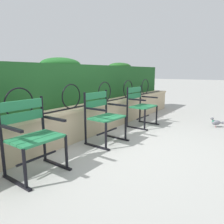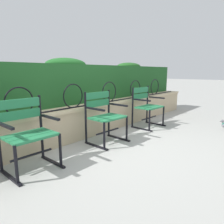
# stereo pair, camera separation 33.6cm
# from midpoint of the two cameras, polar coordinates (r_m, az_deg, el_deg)

# --- Properties ---
(ground_plane) EXTENTS (60.00, 60.00, 0.00)m
(ground_plane) POSITION_cam_midpoint_polar(r_m,az_deg,el_deg) (3.45, 4.11, -9.25)
(ground_plane) COLOR #9E9E99
(stone_wall) EXTENTS (7.65, 0.41, 0.58)m
(stone_wall) POSITION_cam_midpoint_polar(r_m,az_deg,el_deg) (3.88, -5.58, -2.43)
(stone_wall) COLOR tan
(stone_wall) RESTS_ON ground
(iron_arch_fence) EXTENTS (7.11, 0.02, 0.42)m
(iron_arch_fence) POSITION_cam_midpoint_polar(r_m,az_deg,el_deg) (3.59, -7.52, 4.00)
(iron_arch_fence) COLOR black
(iron_arch_fence) RESTS_ON stone_wall
(hedge_row) EXTENTS (7.50, 0.56, 0.88)m
(hedge_row) POSITION_cam_midpoint_polar(r_m,az_deg,el_deg) (4.12, -10.24, 7.96)
(hedge_row) COLOR #1E5123
(hedge_row) RESTS_ON stone_wall
(park_chair_left) EXTENTS (0.60, 0.53, 0.89)m
(park_chair_left) POSITION_cam_midpoint_polar(r_m,az_deg,el_deg) (2.67, -19.00, -5.34)
(park_chair_left) COLOR #237547
(park_chair_left) RESTS_ON ground
(park_chair_centre) EXTENTS (0.61, 0.54, 0.87)m
(park_chair_centre) POSITION_cam_midpoint_polar(r_m,az_deg,el_deg) (3.51, 0.64, -0.93)
(park_chair_centre) COLOR #237547
(park_chair_centre) RESTS_ON ground
(park_chair_right) EXTENTS (0.63, 0.54, 0.87)m
(park_chair_right) POSITION_cam_midpoint_polar(r_m,az_deg,el_deg) (4.61, 11.52, 1.77)
(park_chair_right) COLOR #237547
(park_chair_right) RESTS_ON ground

